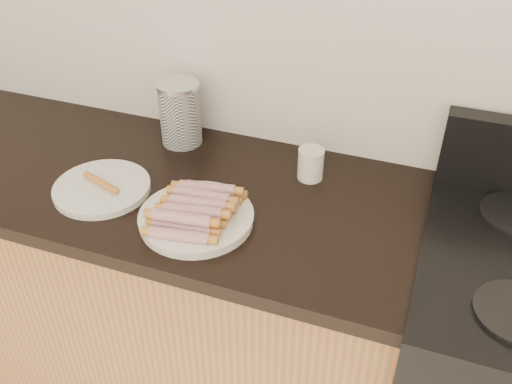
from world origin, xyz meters
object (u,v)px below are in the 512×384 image
(main_plate, at_px, (196,219))
(mug, at_px, (311,164))
(side_plate, at_px, (102,188))
(canister, at_px, (180,113))

(main_plate, relative_size, mug, 3.19)
(side_plate, relative_size, mug, 2.91)
(side_plate, distance_m, mug, 0.56)
(main_plate, height_order, canister, canister)
(canister, relative_size, mug, 2.18)
(main_plate, bearing_deg, canister, 121.10)
(side_plate, bearing_deg, canister, 73.92)
(main_plate, distance_m, mug, 0.36)
(main_plate, xyz_separation_m, canister, (-0.20, 0.34, 0.09))
(main_plate, xyz_separation_m, side_plate, (-0.29, 0.03, -0.00))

